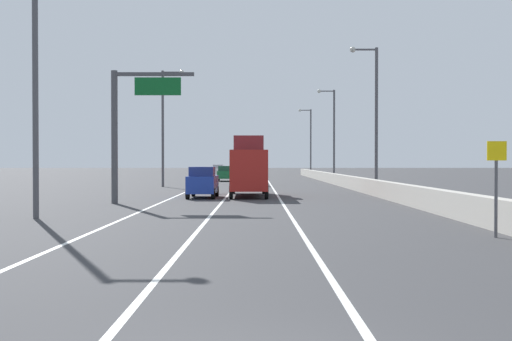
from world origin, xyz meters
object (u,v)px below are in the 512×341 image
(car_green_2, at_px, (228,174))
(car_white_3, at_px, (221,170))
(speed_advisory_sign, at_px, (499,181))
(car_blue_1, at_px, (206,182))
(car_gray_0, at_px, (254,176))
(lamp_post_left_mid, at_px, (168,120))
(lamp_post_right_fourth, at_px, (312,138))
(box_truck, at_px, (251,168))
(overhead_sign_gantry, at_px, (130,120))
(lamp_post_right_third, at_px, (335,129))
(lamp_post_right_second, at_px, (376,110))
(lamp_post_left_near, at_px, (44,67))

(car_green_2, distance_m, car_white_3, 25.43)
(speed_advisory_sign, distance_m, car_blue_1, 23.01)
(car_blue_1, height_order, car_green_2, car_blue_1)
(car_gray_0, bearing_deg, lamp_post_left_mid, -161.45)
(car_green_2, bearing_deg, lamp_post_right_fourth, 62.98)
(box_truck, bearing_deg, car_blue_1, -145.56)
(lamp_post_left_mid, xyz_separation_m, car_green_2, (4.78, 16.21, -5.35))
(lamp_post_left_mid, bearing_deg, car_gray_0, 18.55)
(overhead_sign_gantry, distance_m, car_blue_1, 7.49)
(lamp_post_right_fourth, bearing_deg, lamp_post_left_mid, -113.01)
(lamp_post_right_third, xyz_separation_m, car_green_2, (-12.89, 1.42, -5.35))
(car_gray_0, distance_m, box_truck, 17.76)
(speed_advisory_sign, height_order, lamp_post_left_mid, lamp_post_left_mid)
(lamp_post_right_third, bearing_deg, car_white_3, 119.86)
(lamp_post_right_second, height_order, lamp_post_left_mid, same)
(lamp_post_right_fourth, xyz_separation_m, lamp_post_left_near, (-17.63, -71.94, 0.00))
(lamp_post_left_mid, bearing_deg, overhead_sign_gantry, -86.62)
(lamp_post_right_second, distance_m, car_blue_1, 14.64)
(lamp_post_left_near, xyz_separation_m, lamp_post_left_mid, (0.32, 31.18, 0.00))
(lamp_post_right_second, xyz_separation_m, box_truck, (-9.35, -3.82, -4.35))
(lamp_post_right_third, relative_size, car_gray_0, 2.47)
(car_gray_0, height_order, car_blue_1, car_blue_1)
(speed_advisory_sign, xyz_separation_m, lamp_post_left_mid, (-16.04, 37.29, 4.52))
(car_gray_0, xyz_separation_m, car_blue_1, (-3.00, -19.78, 0.03))
(speed_advisory_sign, distance_m, car_gray_0, 40.79)
(speed_advisory_sign, bearing_deg, lamp_post_left_near, 159.52)
(lamp_post_right_second, relative_size, car_green_2, 2.41)
(overhead_sign_gantry, xyz_separation_m, lamp_post_left_mid, (-1.32, 22.37, 1.55))
(lamp_post_left_near, xyz_separation_m, car_white_3, (2.65, 72.70, -5.33))
(car_white_3, xyz_separation_m, box_truck, (5.74, -56.54, 0.98))
(lamp_post_left_near, bearing_deg, car_white_3, 87.91)
(car_white_3, height_order, box_truck, box_truck)
(lamp_post_right_fourth, relative_size, car_white_3, 2.36)
(lamp_post_right_second, bearing_deg, car_green_2, 114.74)
(overhead_sign_gantry, distance_m, lamp_post_right_fourth, 65.15)
(car_green_2, bearing_deg, lamp_post_right_third, -6.29)
(overhead_sign_gantry, bearing_deg, car_green_2, 84.87)
(car_blue_1, bearing_deg, lamp_post_right_second, 25.44)
(lamp_post_right_second, height_order, car_white_3, lamp_post_right_second)
(box_truck, bearing_deg, car_green_2, 96.00)
(overhead_sign_gantry, xyz_separation_m, lamp_post_right_second, (16.09, 11.17, 1.55))
(speed_advisory_sign, xyz_separation_m, lamp_post_right_second, (1.37, 26.09, 4.52))
(lamp_post_right_second, distance_m, lamp_post_left_near, 26.72)
(overhead_sign_gantry, height_order, car_blue_1, overhead_sign_gantry)
(lamp_post_right_second, distance_m, lamp_post_right_third, 25.98)
(lamp_post_right_third, relative_size, box_truck, 1.37)
(lamp_post_right_third, height_order, lamp_post_left_near, same)
(overhead_sign_gantry, bearing_deg, lamp_post_right_second, 34.78)
(lamp_post_left_mid, distance_m, box_truck, 17.59)
(car_blue_1, bearing_deg, car_gray_0, 81.36)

